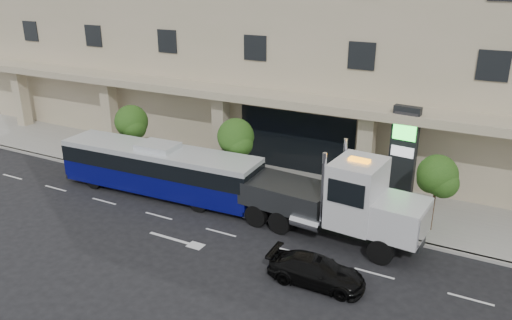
{
  "coord_description": "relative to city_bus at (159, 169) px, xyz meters",
  "views": [
    {
      "loc": [
        12.19,
        -20.71,
        12.54
      ],
      "look_at": [
        0.21,
        2.0,
        2.86
      ],
      "focal_mm": 35.0,
      "sensor_mm": 36.0,
      "label": 1
    }
  ],
  "objects": [
    {
      "name": "convention_center",
      "position": [
        5.73,
        14.48,
        8.35
      ],
      "size": [
        60.0,
        17.6,
        20.0
      ],
      "color": "tan",
      "rests_on": "ground"
    },
    {
      "name": "tree_left",
      "position": [
        -4.24,
        2.65,
        1.49
      ],
      "size": [
        2.27,
        2.2,
        4.22
      ],
      "color": "#422B19",
      "rests_on": "sidewalk"
    },
    {
      "name": "sidewalk",
      "position": [
        5.73,
        4.05,
        -1.55
      ],
      "size": [
        120.0,
        6.0,
        0.15
      ],
      "primitive_type": "cube",
      "color": "gray",
      "rests_on": "ground"
    },
    {
      "name": "curb",
      "position": [
        5.73,
        1.05,
        -1.55
      ],
      "size": [
        120.0,
        0.3,
        0.15
      ],
      "primitive_type": "cube",
      "color": "gray",
      "rests_on": "ground"
    },
    {
      "name": "city_bus",
      "position": [
        0.0,
        0.0,
        0.0
      ],
      "size": [
        12.71,
        3.22,
        3.19
      ],
      "rotation": [
        0.0,
        0.0,
        0.04
      ],
      "color": "black",
      "rests_on": "ground"
    },
    {
      "name": "black_sedan",
      "position": [
        11.7,
        -4.34,
        -1.01
      ],
      "size": [
        4.27,
        1.85,
        1.22
      ],
      "primitive_type": "imported",
      "rotation": [
        0.0,
        0.0,
        1.6
      ],
      "color": "black",
      "rests_on": "ground"
    },
    {
      "name": "tow_truck",
      "position": [
        11.12,
        -0.14,
        0.37
      ],
      "size": [
        10.69,
        3.35,
        4.85
      ],
      "rotation": [
        0.0,
        0.0,
        -0.08
      ],
      "color": "#2D3033",
      "rests_on": "ground"
    },
    {
      "name": "tree_mid",
      "position": [
        3.76,
        2.65,
        1.63
      ],
      "size": [
        2.28,
        2.2,
        4.38
      ],
      "color": "#422B19",
      "rests_on": "sidewalk"
    },
    {
      "name": "signage_pylon",
      "position": [
        13.05,
        4.9,
        1.44
      ],
      "size": [
        1.47,
        0.67,
        5.74
      ],
      "rotation": [
        0.0,
        0.0,
        -0.1
      ],
      "color": "black",
      "rests_on": "sidewalk"
    },
    {
      "name": "tree_right",
      "position": [
        15.26,
        2.65,
        1.41
      ],
      "size": [
        2.1,
        2.0,
        4.04
      ],
      "color": "#422B19",
      "rests_on": "sidewalk"
    },
    {
      "name": "ground",
      "position": [
        5.73,
        -0.95,
        -1.63
      ],
      "size": [
        120.0,
        120.0,
        0.0
      ],
      "primitive_type": "plane",
      "color": "black",
      "rests_on": "ground"
    }
  ]
}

